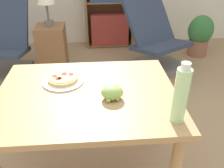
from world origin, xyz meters
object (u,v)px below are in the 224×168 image
object	(u,v)px
bookshelf	(109,5)
side_table	(53,49)
lounge_chair_near	(3,54)
potted_plant_floor	(200,35)
pizza_on_plate	(63,79)
lounge_chair_far	(155,48)
grape_bunch	(112,92)
drink_bottle	(181,95)

from	to	relation	value
bookshelf	side_table	size ratio (longest dim) A/B	2.32
lounge_chair_near	bookshelf	world-z (taller)	bookshelf
potted_plant_floor	pizza_on_plate	bearing A→B (deg)	-131.76
bookshelf	side_table	world-z (taller)	bookshelf
pizza_on_plate	bookshelf	world-z (taller)	bookshelf
bookshelf	lounge_chair_near	bearing A→B (deg)	-145.52
pizza_on_plate	lounge_chair_far	bearing A→B (deg)	57.56
pizza_on_plate	grape_bunch	world-z (taller)	grape_bunch
drink_bottle	lounge_chair_near	bearing A→B (deg)	127.96
grape_bunch	drink_bottle	distance (m)	0.37
grape_bunch	potted_plant_floor	xyz separation A→B (m)	(1.44, 2.13, -0.47)
pizza_on_plate	side_table	size ratio (longest dim) A/B	0.42
drink_bottle	lounge_chair_far	distance (m)	2.07
pizza_on_plate	bookshelf	xyz separation A→B (m)	(0.45, 2.43, -0.12)
lounge_chair_near	lounge_chair_far	distance (m)	1.89
lounge_chair_far	bookshelf	distance (m)	1.09
lounge_chair_far	side_table	world-z (taller)	lounge_chair_far
side_table	potted_plant_floor	world-z (taller)	side_table
pizza_on_plate	drink_bottle	xyz separation A→B (m)	(0.57, -0.41, 0.13)
drink_bottle	potted_plant_floor	size ratio (longest dim) A/B	0.51
lounge_chair_far	potted_plant_floor	bearing A→B (deg)	-1.87
lounge_chair_near	side_table	world-z (taller)	lounge_chair_near
bookshelf	side_table	xyz separation A→B (m)	(-0.78, -0.84, -0.33)
bookshelf	lounge_chair_far	bearing A→B (deg)	-59.26
bookshelf	potted_plant_floor	size ratio (longest dim) A/B	2.35
potted_plant_floor	grape_bunch	bearing A→B (deg)	-124.07
pizza_on_plate	lounge_chair_far	distance (m)	1.88
drink_bottle	bookshelf	bearing A→B (deg)	92.44
grape_bunch	bookshelf	size ratio (longest dim) A/B	0.09
bookshelf	side_table	distance (m)	1.19
grape_bunch	potted_plant_floor	world-z (taller)	grape_bunch
pizza_on_plate	side_table	bearing A→B (deg)	101.82
lounge_chair_far	potted_plant_floor	distance (m)	0.84
pizza_on_plate	side_table	xyz separation A→B (m)	(-0.33, 1.58, -0.45)
pizza_on_plate	potted_plant_floor	size ratio (longest dim) A/B	0.43
drink_bottle	lounge_chair_near	distance (m)	2.48
pizza_on_plate	side_table	distance (m)	1.68
drink_bottle	lounge_chair_far	world-z (taller)	drink_bottle
side_table	grape_bunch	bearing A→B (deg)	-71.07
lounge_chair_far	potted_plant_floor	xyz separation A→B (m)	(0.74, 0.39, 0.02)
grape_bunch	drink_bottle	xyz separation A→B (m)	(0.29, -0.20, 0.10)
pizza_on_plate	lounge_chair_near	xyz separation A→B (m)	(-0.91, 1.49, -0.46)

